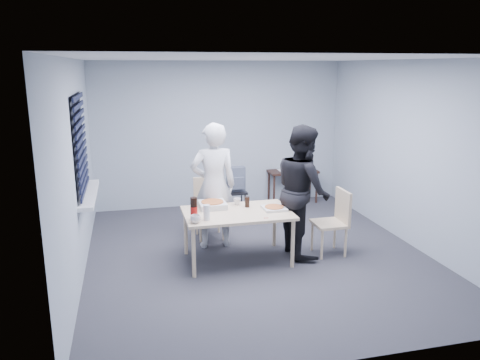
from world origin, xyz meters
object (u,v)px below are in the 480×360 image
object	(u,v)px
mug_b	(237,201)
chair_right	(335,217)
stool	(236,197)
mug_a	(195,219)
person_black	(303,190)
dining_table	(237,216)
side_table	(293,175)
chair_far	(209,203)
soda_bottle	(194,209)
person_white	(214,186)
backpack	(236,179)

from	to	relation	value
mug_b	chair_right	bearing A→B (deg)	-16.42
stool	mug_a	xyz separation A→B (m)	(-0.99, -2.09, 0.37)
mug_b	person_black	bearing A→B (deg)	-15.84
dining_table	side_table	world-z (taller)	dining_table
chair_far	person_black	bearing A→B (deg)	-40.63
dining_table	mug_b	xyz separation A→B (m)	(0.07, 0.30, 0.11)
soda_bottle	dining_table	bearing A→B (deg)	18.62
chair_right	dining_table	bearing A→B (deg)	176.87
person_white	side_table	distance (m)	2.63
side_table	mug_a	distance (m)	3.54
person_white	mug_b	size ratio (longest dim) A/B	17.70
dining_table	mug_b	size ratio (longest dim) A/B	13.83
side_table	chair_far	bearing A→B (deg)	-142.82
backpack	soda_bottle	xyz separation A→B (m)	(-0.99, -1.97, 0.15)
stool	soda_bottle	world-z (taller)	soda_bottle
chair_far	person_black	size ratio (longest dim) A/B	0.50
person_black	mug_a	world-z (taller)	person_black
person_white	stool	size ratio (longest dim) A/B	3.83
person_white	mug_a	world-z (taller)	person_white
stool	person_black	bearing A→B (deg)	-73.31
chair_far	person_black	distance (m)	1.52
dining_table	mug_a	bearing A→B (deg)	-152.18
person_black	mug_a	size ratio (longest dim) A/B	14.39
chair_right	backpack	world-z (taller)	chair_right
person_white	person_black	xyz separation A→B (m)	(1.12, -0.52, 0.00)
side_table	mug_a	size ratio (longest dim) A/B	7.43
chair_right	person_black	size ratio (longest dim) A/B	0.50
chair_right	backpack	xyz separation A→B (m)	(-0.95, 1.84, 0.15)
chair_right	mug_b	size ratio (longest dim) A/B	8.90
side_table	mug_a	world-z (taller)	mug_a
stool	mug_a	distance (m)	2.35
chair_right	mug_a	size ratio (longest dim) A/B	7.24
chair_far	mug_a	bearing A→B (deg)	-106.36
person_white	dining_table	bearing A→B (deg)	109.01
mug_b	soda_bottle	distance (m)	0.84
mug_a	soda_bottle	world-z (taller)	soda_bottle
dining_table	soda_bottle	bearing A→B (deg)	-161.38
mug_a	dining_table	bearing A→B (deg)	27.82
chair_right	side_table	xyz separation A→B (m)	(0.30, 2.50, 0.02)
soda_bottle	stool	bearing A→B (deg)	63.37
stool	soda_bottle	distance (m)	2.26
backpack	person_black	bearing A→B (deg)	-67.64
stool	chair_far	bearing A→B (deg)	-128.38
person_white	side_table	size ratio (longest dim) A/B	1.94
person_black	mug_b	size ratio (longest dim) A/B	17.70
person_black	stool	xyz separation A→B (m)	(-0.52, 1.72, -0.53)
chair_right	soda_bottle	distance (m)	1.97
side_table	mug_b	bearing A→B (deg)	-126.67
chair_far	stool	size ratio (longest dim) A/B	1.93
side_table	stool	size ratio (longest dim) A/B	1.98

